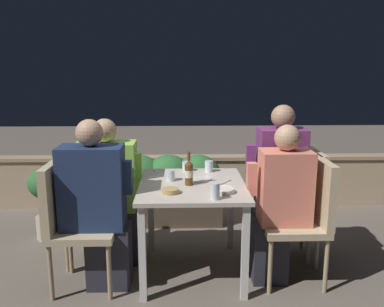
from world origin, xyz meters
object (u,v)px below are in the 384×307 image
chair_left_near (69,214)px  person_purple_stripe (276,184)px  chair_right_far (301,196)px  chair_right_near (307,210)px  beer_bottle (189,172)px  chair_left_far (86,197)px  person_navy_jumper (98,205)px  person_coral_top (279,204)px  person_green_blouse (112,192)px  potted_plant (47,195)px

chair_left_near → person_purple_stripe: person_purple_stripe is taller
chair_right_far → person_purple_stripe: bearing=180.0°
chair_right_near → beer_bottle: bearing=173.1°
person_purple_stripe → chair_left_near: bearing=-166.8°
chair_left_far → chair_right_far: same height
chair_left_near → chair_right_far: size_ratio=1.00×
person_navy_jumper → chair_left_far: person_navy_jumper is taller
person_navy_jumper → person_coral_top: size_ratio=1.04×
person_green_blouse → potted_plant: bearing=144.6°
person_navy_jumper → chair_left_near: bearing=180.0°
person_navy_jumper → beer_bottle: size_ratio=4.88×
chair_right_far → beer_bottle: size_ratio=3.67×
beer_bottle → potted_plant: 1.56m
chair_left_near → potted_plant: chair_left_near is taller
beer_bottle → chair_left_near: bearing=-170.1°
chair_left_far → chair_right_far: bearing=-0.4°
chair_left_far → potted_plant: 0.71m
chair_right_near → chair_left_near: bearing=-178.5°
person_coral_top → beer_bottle: bearing=171.0°
person_navy_jumper → chair_right_far: (1.59, 0.37, -0.07)m
chair_right_near → potted_plant: chair_right_near is taller
chair_left_far → chair_right_near: 1.75m
person_navy_jumper → potted_plant: 1.12m
person_coral_top → potted_plant: person_coral_top is taller
chair_left_near → person_purple_stripe: bearing=13.2°
chair_left_near → person_coral_top: bearing=1.7°
chair_right_far → potted_plant: size_ratio=1.36×
person_green_blouse → chair_right_near: (1.51, -0.34, -0.04)m
chair_right_near → person_coral_top: 0.22m
beer_bottle → chair_right_near: bearing=-6.9°
person_navy_jumper → person_purple_stripe: person_purple_stripe is taller
person_navy_jumper → chair_left_far: 0.43m
person_purple_stripe → potted_plant: bearing=166.1°
person_green_blouse → chair_left_far: bearing=180.0°
person_purple_stripe → potted_plant: (-2.04, 0.51, -0.24)m
person_green_blouse → chair_right_far: size_ratio=1.28×
chair_right_far → beer_bottle: (-0.93, -0.22, 0.27)m
chair_right_near → potted_plant: bearing=159.3°
person_navy_jumper → chair_left_far: (-0.18, 0.39, -0.07)m
person_green_blouse → person_purple_stripe: 1.35m
person_purple_stripe → potted_plant: person_purple_stripe is taller
chair_left_near → chair_right_near: bearing=1.5°
person_green_blouse → chair_right_far: bearing=-0.4°
chair_right_far → chair_right_near: bearing=-97.8°
chair_left_far → beer_bottle: 0.91m
person_navy_jumper → person_green_blouse: person_navy_jumper is taller
chair_left_near → person_green_blouse: (0.25, 0.39, 0.04)m
person_coral_top → potted_plant: size_ratio=1.73×
chair_right_near → person_coral_top: person_coral_top is taller
chair_left_near → beer_bottle: bearing=9.9°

